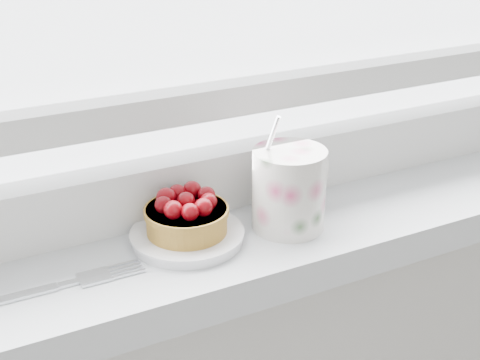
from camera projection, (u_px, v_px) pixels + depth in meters
saucer at (187, 236)px, 0.72m from camera, size 0.12×0.12×0.01m
raspberry_tart at (186, 214)px, 0.71m from camera, size 0.09×0.09×0.05m
floral_mug at (291, 187)px, 0.74m from camera, size 0.13×0.11×0.13m
fork at (39, 291)px, 0.63m from camera, size 0.20×0.03×0.00m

